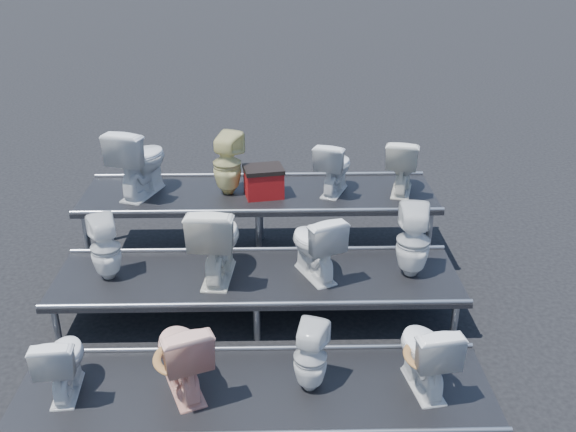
{
  "coord_description": "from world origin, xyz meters",
  "views": [
    {
      "loc": [
        0.2,
        -5.83,
        3.82
      ],
      "look_at": [
        0.32,
        0.1,
        1.1
      ],
      "focal_mm": 40.0,
      "sensor_mm": 36.0,
      "label": 1
    }
  ],
  "objects_px": {
    "toilet_1": "(181,354)",
    "toilet_5": "(216,240)",
    "toilet_3": "(425,353)",
    "red_crate": "(264,184)",
    "toilet_6": "(315,244)",
    "toilet_10": "(334,167)",
    "toilet_4": "(106,248)",
    "toilet_0": "(62,361)",
    "toilet_2": "(310,357)",
    "toilet_11": "(403,165)",
    "toilet_9": "(227,164)",
    "toilet_8": "(140,161)",
    "toilet_7": "(413,241)"
  },
  "relations": [
    {
      "from": "toilet_10",
      "to": "toilet_7",
      "type": "bearing_deg",
      "value": 140.45
    },
    {
      "from": "toilet_1",
      "to": "toilet_9",
      "type": "relative_size",
      "value": 1.02
    },
    {
      "from": "toilet_6",
      "to": "toilet_9",
      "type": "distance_m",
      "value": 1.67
    },
    {
      "from": "toilet_9",
      "to": "toilet_0",
      "type": "bearing_deg",
      "value": 88.42
    },
    {
      "from": "toilet_11",
      "to": "toilet_5",
      "type": "bearing_deg",
      "value": 46.57
    },
    {
      "from": "toilet_5",
      "to": "toilet_8",
      "type": "bearing_deg",
      "value": -47.58
    },
    {
      "from": "toilet_4",
      "to": "toilet_7",
      "type": "relative_size",
      "value": 0.88
    },
    {
      "from": "toilet_5",
      "to": "toilet_9",
      "type": "height_order",
      "value": "toilet_9"
    },
    {
      "from": "toilet_2",
      "to": "toilet_4",
      "type": "bearing_deg",
      "value": -12.22
    },
    {
      "from": "toilet_6",
      "to": "toilet_10",
      "type": "relative_size",
      "value": 1.12
    },
    {
      "from": "toilet_0",
      "to": "toilet_1",
      "type": "xyz_separation_m",
      "value": [
        1.03,
        0.0,
        0.06
      ]
    },
    {
      "from": "toilet_2",
      "to": "toilet_11",
      "type": "xyz_separation_m",
      "value": [
        1.22,
        2.6,
        0.81
      ]
    },
    {
      "from": "toilet_1",
      "to": "toilet_2",
      "type": "xyz_separation_m",
      "value": [
        1.11,
        0.0,
        -0.05
      ]
    },
    {
      "from": "toilet_4",
      "to": "toilet_11",
      "type": "xyz_separation_m",
      "value": [
        3.25,
        1.3,
        0.4
      ]
    },
    {
      "from": "toilet_5",
      "to": "toilet_7",
      "type": "relative_size",
      "value": 1.1
    },
    {
      "from": "toilet_5",
      "to": "toilet_9",
      "type": "distance_m",
      "value": 1.35
    },
    {
      "from": "toilet_6",
      "to": "toilet_8",
      "type": "height_order",
      "value": "toilet_8"
    },
    {
      "from": "toilet_6",
      "to": "toilet_9",
      "type": "xyz_separation_m",
      "value": [
        -0.96,
        1.3,
        0.41
      ]
    },
    {
      "from": "toilet_6",
      "to": "toilet_7",
      "type": "distance_m",
      "value": 1.01
    },
    {
      "from": "toilet_4",
      "to": "red_crate",
      "type": "relative_size",
      "value": 1.59
    },
    {
      "from": "toilet_5",
      "to": "toilet_11",
      "type": "bearing_deg",
      "value": -143.11
    },
    {
      "from": "toilet_5",
      "to": "toilet_7",
      "type": "xyz_separation_m",
      "value": [
        2.02,
        0.0,
        -0.04
      ]
    },
    {
      "from": "toilet_0",
      "to": "toilet_2",
      "type": "height_order",
      "value": "toilet_2"
    },
    {
      "from": "toilet_1",
      "to": "toilet_11",
      "type": "bearing_deg",
      "value": -153.88
    },
    {
      "from": "toilet_5",
      "to": "toilet_0",
      "type": "bearing_deg",
      "value": 51.6
    },
    {
      "from": "toilet_6",
      "to": "toilet_11",
      "type": "height_order",
      "value": "toilet_11"
    },
    {
      "from": "toilet_0",
      "to": "toilet_5",
      "type": "distance_m",
      "value": 1.87
    },
    {
      "from": "toilet_4",
      "to": "toilet_11",
      "type": "relative_size",
      "value": 1.01
    },
    {
      "from": "red_crate",
      "to": "toilet_6",
      "type": "bearing_deg",
      "value": -76.68
    },
    {
      "from": "toilet_6",
      "to": "red_crate",
      "type": "height_order",
      "value": "toilet_6"
    },
    {
      "from": "toilet_5",
      "to": "toilet_6",
      "type": "height_order",
      "value": "toilet_5"
    },
    {
      "from": "toilet_3",
      "to": "red_crate",
      "type": "bearing_deg",
      "value": -69.72
    },
    {
      "from": "toilet_0",
      "to": "toilet_4",
      "type": "height_order",
      "value": "toilet_4"
    },
    {
      "from": "toilet_4",
      "to": "toilet_6",
      "type": "xyz_separation_m",
      "value": [
        2.14,
        0.0,
        0.02
      ]
    },
    {
      "from": "toilet_3",
      "to": "toilet_7",
      "type": "distance_m",
      "value": 1.37
    },
    {
      "from": "toilet_8",
      "to": "red_crate",
      "type": "xyz_separation_m",
      "value": [
        1.45,
        -0.1,
        -0.26
      ]
    },
    {
      "from": "toilet_2",
      "to": "toilet_10",
      "type": "bearing_deg",
      "value": -78.51
    },
    {
      "from": "toilet_4",
      "to": "red_crate",
      "type": "bearing_deg",
      "value": -167.52
    },
    {
      "from": "toilet_0",
      "to": "toilet_5",
      "type": "height_order",
      "value": "toilet_5"
    },
    {
      "from": "toilet_0",
      "to": "toilet_2",
      "type": "bearing_deg",
      "value": 175.71
    },
    {
      "from": "toilet_2",
      "to": "toilet_0",
      "type": "bearing_deg",
      "value": 20.45
    },
    {
      "from": "toilet_7",
      "to": "red_crate",
      "type": "height_order",
      "value": "toilet_7"
    },
    {
      "from": "toilet_4",
      "to": "toilet_0",
      "type": "bearing_deg",
      "value": 60.56
    },
    {
      "from": "toilet_4",
      "to": "toilet_5",
      "type": "bearing_deg",
      "value": 155.58
    },
    {
      "from": "toilet_10",
      "to": "toilet_3",
      "type": "bearing_deg",
      "value": 124.59
    },
    {
      "from": "toilet_7",
      "to": "toilet_11",
      "type": "xyz_separation_m",
      "value": [
        0.1,
        1.3,
        0.35
      ]
    },
    {
      "from": "toilet_3",
      "to": "toilet_4",
      "type": "relative_size",
      "value": 1.06
    },
    {
      "from": "toilet_0",
      "to": "toilet_10",
      "type": "distance_m",
      "value": 3.73
    },
    {
      "from": "toilet_1",
      "to": "toilet_5",
      "type": "height_order",
      "value": "toilet_5"
    },
    {
      "from": "toilet_4",
      "to": "toilet_9",
      "type": "distance_m",
      "value": 1.8
    }
  ]
}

